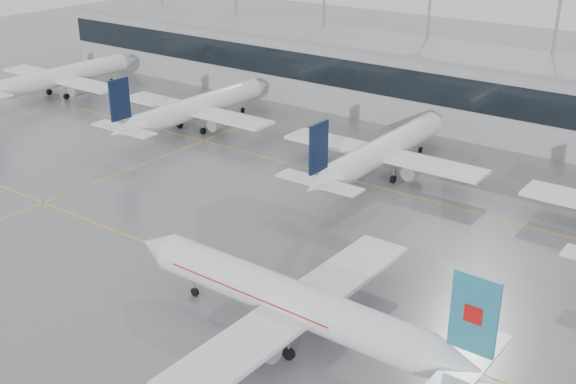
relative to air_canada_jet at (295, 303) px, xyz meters
The scene contains 12 objects.
ground 15.03m from the air_canada_jet, 159.02° to the left, with size 320.00×320.00×0.00m, color slate.
taxi_line_main 15.03m from the air_canada_jet, 159.02° to the left, with size 120.00×0.25×0.01m, color gold.
taxi_line_north 37.92m from the air_canada_jet, 111.07° to the left, with size 120.00×0.25×0.01m, color gold.
taxi_line_cross 48.17m from the air_canada_jet, 155.12° to the left, with size 0.25×60.00×0.01m, color gold.
terminal 68.59m from the air_canada_jet, 101.41° to the left, with size 180.00×15.00×12.00m, color #99999D.
terminal_glass 61.28m from the air_canada_jet, 102.81° to the left, with size 180.00×0.20×5.00m, color black.
terminal_roof 69.07m from the air_canada_jet, 101.41° to the left, with size 182.00×16.00×0.40m, color gray.
light_masts 75.05m from the air_canada_jet, 100.50° to the left, with size 156.40×1.00×22.60m.
air_canada_jet is the anchor object (origin of this frame).
parked_jet_a 92.17m from the air_canada_jet, 155.04° to the left, with size 29.64×36.96×11.72m.
parked_jet_b 62.22m from the air_canada_jet, 141.31° to the left, with size 29.64×36.96×11.72m.
parked_jet_c 41.19m from the air_canada_jet, 109.23° to the left, with size 29.64×36.96×11.72m.
Camera 1 is at (45.14, -48.90, 37.31)m, focal length 45.00 mm.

